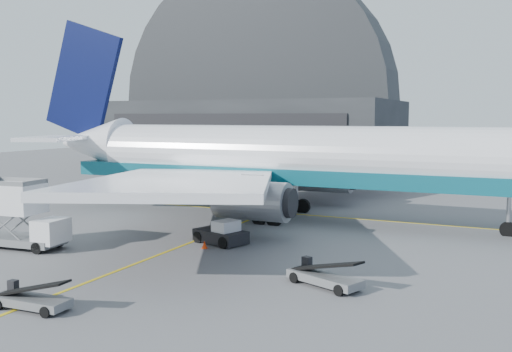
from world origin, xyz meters
The scene contains 9 objects.
ground centered at (0.00, 0.00, 0.00)m, with size 200.00×200.00×0.00m, color #565659.
taxi_lines centered at (0.00, 12.67, 0.01)m, with size 80.00×42.12×0.02m.
hangar centered at (-22.00, 64.95, 9.54)m, with size 50.00×28.30×28.00m.
airliner centered at (2.28, 17.57, 5.48)m, with size 55.82×54.13×19.59m.
catering_truck centered at (-10.18, -1.28, 2.32)m, with size 6.86×3.09×4.58m.
pushback_tug centered at (2.23, 5.96, 0.68)m, with size 4.38×3.32×1.80m.
belt_loader_a centered at (0.59, -10.61, 0.50)m, with size 4.28×1.63×1.62m.
belt_loader_b centered at (12.34, -1.08, 0.55)m, with size 4.71×3.08×1.79m.
traffic_cone centered at (1.86, 4.03, 0.26)m, with size 0.38×0.38×0.55m.
Camera 1 is at (21.69, -30.40, 9.32)m, focal length 40.00 mm.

